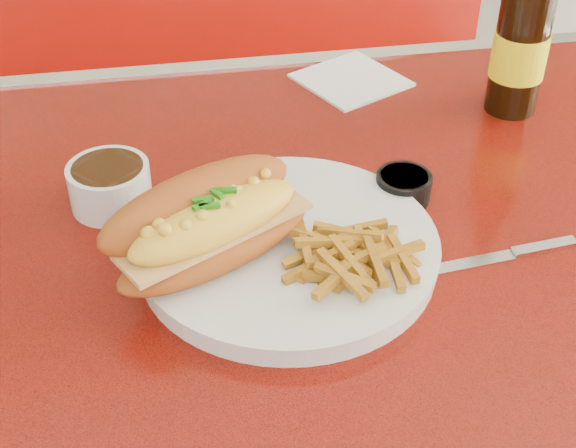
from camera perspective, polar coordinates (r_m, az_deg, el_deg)
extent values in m
cube|color=red|center=(0.78, -0.92, -3.14)|extent=(1.20, 0.80, 0.04)
cube|color=white|center=(1.11, -4.31, 10.24)|extent=(1.22, 0.03, 0.04)
cube|color=#A7130B|center=(1.71, -4.96, 0.30)|extent=(1.20, 0.50, 0.45)
cylinder|color=silver|center=(0.75, 0.00, -1.85)|extent=(0.33, 0.33, 0.02)
cylinder|color=silver|center=(0.75, 0.00, -1.21)|extent=(0.33, 0.33, 0.00)
ellipsoid|color=#A7511A|center=(0.72, -5.10, -1.50)|extent=(0.21, 0.15, 0.04)
cube|color=tan|center=(0.71, -5.17, -0.47)|extent=(0.18, 0.13, 0.01)
ellipsoid|color=yellow|center=(0.70, -5.22, 0.23)|extent=(0.18, 0.13, 0.04)
ellipsoid|color=#A7511A|center=(0.72, -6.45, 1.44)|extent=(0.21, 0.16, 0.08)
cube|color=silver|center=(0.78, 3.99, 0.77)|extent=(0.04, 0.11, 0.00)
cube|color=silver|center=(0.83, 1.93, 3.19)|extent=(0.02, 0.03, 0.00)
cylinder|color=silver|center=(0.83, -12.54, 2.66)|extent=(0.11, 0.11, 0.05)
cylinder|color=black|center=(0.82, -12.73, 3.82)|extent=(0.09, 0.09, 0.01)
cylinder|color=black|center=(0.84, 8.21, 2.62)|extent=(0.07, 0.07, 0.03)
cylinder|color=#CA6749|center=(0.83, 8.28, 3.27)|extent=(0.06, 0.06, 0.01)
cylinder|color=black|center=(1.00, 16.18, 11.89)|extent=(0.08, 0.08, 0.16)
cylinder|color=yellow|center=(1.00, 16.11, 11.51)|extent=(0.08, 0.08, 0.05)
cube|color=silver|center=(0.76, 11.93, -2.93)|extent=(0.12, 0.03, 0.00)
cube|color=silver|center=(0.80, 17.77, -1.59)|extent=(0.07, 0.02, 0.01)
cube|color=white|center=(1.06, 4.50, 10.17)|extent=(0.16, 0.16, 0.00)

